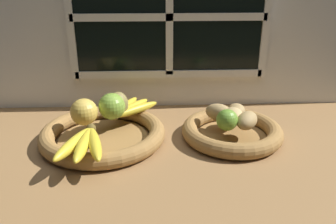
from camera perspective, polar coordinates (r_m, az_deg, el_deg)
The scene contains 14 objects.
ground_plane at distance 96.31cm, azimuth 1.02°, elevation -5.88°, with size 140.00×90.00×3.00cm, color olive.
back_wall at distance 115.56cm, azimuth 0.18°, elevation 14.38°, with size 140.00×4.60×55.00cm.
fruit_bowl_left at distance 97.14cm, azimuth -10.92°, elevation -3.69°, with size 35.23×35.23×4.50cm.
fruit_bowl_right at distance 98.60cm, azimuth 10.75°, elevation -3.26°, with size 28.72×28.72×4.50cm.
apple_golden_left at distance 96.93cm, azimuth -14.03°, elevation 0.02°, with size 7.63×7.63×7.63cm, color gold.
apple_green_back at distance 98.98cm, azimuth -9.49°, elevation 0.95°, with size 7.85×7.85×7.85cm, color #7AA338.
pear_brown at distance 100.84cm, azimuth -8.41°, elevation 1.33°, with size 6.00×5.94×7.51cm, color olive.
banana_bunch_front at distance 84.68cm, azimuth -13.99°, elevation -5.11°, with size 12.83×18.77×3.02cm.
banana_bunch_back at distance 104.47cm, azimuth -6.77°, elevation 0.74°, with size 14.42×17.40×2.61cm.
potato_oblong at distance 98.32cm, azimuth 8.60°, elevation -0.05°, with size 7.99×5.09×4.98cm, color #A38451.
potato_back at distance 101.05cm, azimuth 11.50°, elevation 0.18°, with size 6.42×5.24×4.31cm, color #A38451.
potato_small at distance 94.63cm, azimuth 13.23°, elevation -1.41°, with size 8.38×5.15×4.77cm, color #A38451.
potato_large at distance 96.62cm, azimuth 10.96°, elevation -0.68°, with size 6.92×5.71×4.83cm, color tan.
lime_near at distance 92.44cm, azimuth 9.97°, elevation -1.34°, with size 5.91×5.91×5.91cm, color olive.
Camera 1 is at (-5.52, -84.46, 44.46)cm, focal length 35.98 mm.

